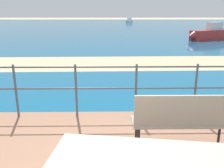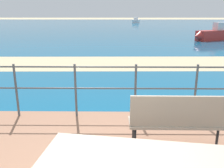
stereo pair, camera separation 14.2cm
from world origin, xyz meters
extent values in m
cube|color=#145B84|center=(0.00, 40.00, 0.01)|extent=(90.00, 90.00, 0.01)
cube|color=tan|center=(0.00, 8.10, 0.01)|extent=(54.05, 4.17, 0.01)
cube|color=tan|center=(0.41, -0.27, 0.79)|extent=(1.89, 0.98, 0.04)
cube|color=tan|center=(0.50, 0.34, 0.52)|extent=(1.83, 0.51, 0.04)
cube|color=tan|center=(1.13, 1.07, 0.53)|extent=(1.47, 0.41, 0.04)
cube|color=tan|center=(1.12, 0.89, 0.78)|extent=(1.47, 0.08, 0.47)
cylinder|color=#1E2328|center=(1.78, 1.22, 0.29)|extent=(0.04, 0.04, 0.47)
cylinder|color=#1E2328|center=(0.47, 1.23, 0.29)|extent=(0.04, 0.04, 0.47)
cylinder|color=#1E2328|center=(0.47, 0.93, 0.29)|extent=(0.04, 0.04, 0.47)
cylinder|color=#4C5156|center=(-1.77, 2.37, 0.60)|extent=(0.04, 0.04, 1.07)
cylinder|color=#4C5156|center=(-0.59, 2.37, 0.60)|extent=(0.04, 0.04, 1.07)
cylinder|color=#4C5156|center=(0.59, 2.37, 0.60)|extent=(0.04, 0.04, 1.07)
cylinder|color=#4C5156|center=(1.77, 2.37, 0.60)|extent=(0.04, 0.04, 1.07)
cylinder|color=#4C5156|center=(0.00, 2.37, 1.08)|extent=(5.90, 0.03, 0.03)
cylinder|color=#4C5156|center=(0.00, 2.37, 0.65)|extent=(5.90, 0.03, 0.03)
cube|color=silver|center=(4.98, 54.92, 0.35)|extent=(2.05, 4.83, 0.69)
cube|color=silver|center=(4.93, 54.58, 0.96)|extent=(1.14, 1.66, 0.52)
cone|color=silver|center=(5.33, 57.49, 0.35)|extent=(0.68, 0.58, 0.62)
cube|color=red|center=(8.42, 17.61, 0.40)|extent=(4.00, 2.72, 0.77)
cube|color=silver|center=(8.69, 17.75, 1.09)|extent=(1.47, 1.14, 0.61)
cone|color=red|center=(6.42, 16.53, 0.40)|extent=(0.77, 0.85, 0.69)
camera|label=1|loc=(0.04, -2.17, 2.07)|focal=38.82mm
camera|label=2|loc=(0.18, -2.17, 2.07)|focal=38.82mm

